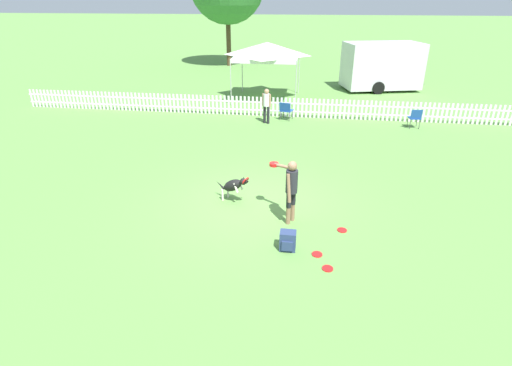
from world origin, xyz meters
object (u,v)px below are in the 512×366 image
object	(u,v)px
handler_person	(290,185)
backpack_on_grass	(288,241)
leaping_dog	(233,185)
frisbee_near_dog	(317,254)
frisbee_near_handler	(328,268)
folding_chair_center	(415,117)
folding_chair_blue_left	(286,109)
canopy_tent_main	(267,51)
spectator_standing	(267,103)
frisbee_midfield	(342,230)
equipment_trailer	(382,65)

from	to	relation	value
handler_person	backpack_on_grass	bearing A→B (deg)	-149.44
leaping_dog	frisbee_near_dog	size ratio (longest dim) A/B	4.60
frisbee_near_handler	leaping_dog	bearing A→B (deg)	133.28
leaping_dog	folding_chair_center	world-z (taller)	leaping_dog
backpack_on_grass	folding_chair_blue_left	distance (m)	9.97
canopy_tent_main	spectator_standing	size ratio (longest dim) A/B	2.21
handler_person	frisbee_midfield	world-z (taller)	handler_person
handler_person	equipment_trailer	xyz separation A→B (m)	(4.14, 15.87, 0.39)
frisbee_near_handler	canopy_tent_main	size ratio (longest dim) A/B	0.07
frisbee_midfield	backpack_on_grass	distance (m)	1.55
folding_chair_center	canopy_tent_main	world-z (taller)	canopy_tent_main
leaping_dog	folding_chair_blue_left	size ratio (longest dim) A/B	1.28
leaping_dog	frisbee_near_handler	world-z (taller)	leaping_dog
leaping_dog	frisbee_near_handler	bearing A→B (deg)	71.30
frisbee_midfield	folding_chair_blue_left	bearing A→B (deg)	102.68
handler_person	spectator_standing	world-z (taller)	handler_person
spectator_standing	canopy_tent_main	bearing A→B (deg)	-59.56
leaping_dog	folding_chair_center	xyz separation A→B (m)	(6.10, 7.48, 0.00)
leaping_dog	backpack_on_grass	bearing A→B (deg)	66.19
folding_chair_center	canopy_tent_main	bearing A→B (deg)	-37.29
frisbee_near_handler	backpack_on_grass	size ratio (longest dim) A/B	0.51
frisbee_near_handler	folding_chair_blue_left	xyz separation A→B (m)	(-1.66, 10.50, 0.46)
handler_person	frisbee_near_dog	distance (m)	1.77
canopy_tent_main	equipment_trailer	bearing A→B (deg)	27.54
backpack_on_grass	folding_chair_blue_left	xyz separation A→B (m)	(-0.82, 9.94, 0.26)
frisbee_near_handler	folding_chair_blue_left	bearing A→B (deg)	99.00
frisbee_midfield	folding_chair_blue_left	size ratio (longest dim) A/B	0.28
handler_person	frisbee_near_handler	size ratio (longest dim) A/B	7.07
frisbee_near_handler	backpack_on_grass	world-z (taller)	backpack_on_grass
handler_person	frisbee_near_dog	size ratio (longest dim) A/B	7.07
spectator_standing	folding_chair_blue_left	bearing A→B (deg)	-118.58
equipment_trailer	spectator_standing	bearing A→B (deg)	-140.93
backpack_on_grass	folding_chair_center	size ratio (longest dim) A/B	0.54
frisbee_near_handler	frisbee_near_dog	bearing A→B (deg)	114.70
backpack_on_grass	folding_chair_center	world-z (taller)	folding_chair_center
handler_person	leaping_dog	world-z (taller)	handler_person
folding_chair_blue_left	folding_chair_center	xyz separation A→B (m)	(5.34, -0.45, 0.01)
frisbee_near_dog	canopy_tent_main	bearing A→B (deg)	101.21
backpack_on_grass	handler_person	bearing A→B (deg)	92.54
handler_person	folding_chair_blue_left	xyz separation A→B (m)	(-0.76, 8.73, -0.51)
folding_chair_blue_left	folding_chair_center	bearing A→B (deg)	-168.92
leaping_dog	frisbee_near_dog	xyz separation A→B (m)	(2.21, -2.11, -0.47)
folding_chair_blue_left	leaping_dog	bearing A→B (deg)	100.44
backpack_on_grass	folding_chair_center	xyz separation A→B (m)	(4.52, 9.49, 0.27)
folding_chair_blue_left	canopy_tent_main	size ratio (longest dim) A/B	0.25
frisbee_near_dog	spectator_standing	bearing A→B (deg)	103.32
folding_chair_blue_left	equipment_trailer	size ratio (longest dim) A/B	0.16
frisbee_near_handler	frisbee_near_dog	world-z (taller)	same
folding_chair_blue_left	spectator_standing	distance (m)	1.07
handler_person	leaping_dog	bearing A→B (deg)	90.33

